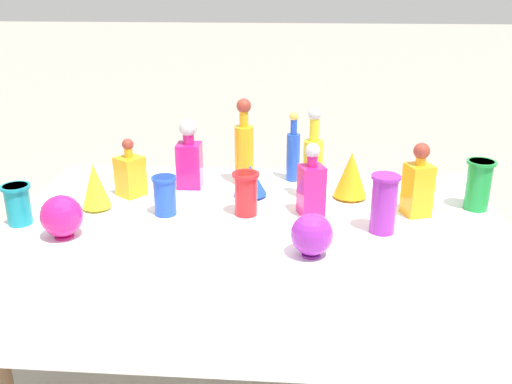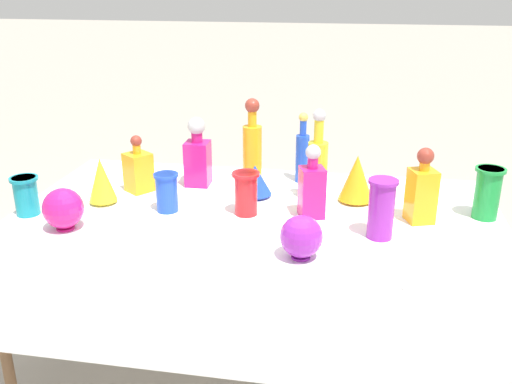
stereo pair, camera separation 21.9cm
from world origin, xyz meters
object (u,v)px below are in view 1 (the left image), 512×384
square_decanter_3 (189,158)px  square_decanter_2 (311,185)px  slender_vase_1 (246,192)px  square_decanter_1 (418,185)px  tall_bottle_1 (293,152)px  square_decanter_0 (130,174)px  round_bowl_1 (62,216)px  tall_bottle_2 (244,148)px  tall_bottle_0 (313,164)px  round_bowl_0 (312,234)px  fluted_vase_1 (95,186)px  slender_vase_4 (479,184)px  slender_vase_2 (165,194)px  slender_vase_0 (384,202)px  fluted_vase_0 (250,180)px  slender_vase_3 (18,203)px  fluted_vase_2 (351,175)px  cardboard_box_behind_left (347,243)px

square_decanter_3 → square_decanter_2: bearing=-27.1°
square_decanter_2 → slender_vase_1: bearing=-174.0°
square_decanter_1 → slender_vase_1: square_decanter_1 is taller
tall_bottle_1 → square_decanter_0: (-0.72, -0.26, -0.04)m
round_bowl_1 → square_decanter_2: bearing=17.6°
tall_bottle_1 → tall_bottle_2: 0.24m
tall_bottle_0 → round_bowl_0: bearing=-91.1°
fluted_vase_1 → tall_bottle_0: bearing=11.5°
square_decanter_3 → slender_vase_4: (1.25, -0.18, -0.03)m
square_decanter_1 → slender_vase_2: size_ratio=1.87×
fluted_vase_1 → round_bowl_1: 0.28m
tall_bottle_2 → tall_bottle_0: bearing=-28.8°
tall_bottle_1 → square_decanter_0: bearing=-160.3°
slender_vase_2 → slender_vase_0: bearing=-7.0°
square_decanter_3 → fluted_vase_0: size_ratio=2.17×
tall_bottle_2 → round_bowl_1: size_ratio=2.46×
square_decanter_2 → round_bowl_1: bearing=-162.4°
round_bowl_1 → slender_vase_1: bearing=21.9°
square_decanter_2 → slender_vase_2: (-0.60, -0.05, -0.04)m
fluted_vase_0 → square_decanter_3: bearing=160.6°
slender_vase_1 → fluted_vase_1: (-0.63, 0.01, 0.01)m
slender_vase_3 → slender_vase_4: bearing=9.0°
fluted_vase_0 → slender_vase_4: bearing=-4.4°
tall_bottle_2 → square_decanter_1: bearing=-23.2°
slender_vase_4 → square_decanter_3: bearing=172.0°
tall_bottle_2 → slender_vase_0: (0.58, -0.50, -0.05)m
tall_bottle_1 → round_bowl_0: 0.79m
slender_vase_4 → round_bowl_1: bearing=-166.1°
fluted_vase_1 → round_bowl_0: size_ratio=1.28×
slender_vase_0 → round_bowl_0: 0.35m
square_decanter_3 → fluted_vase_1: (-0.34, -0.30, -0.03)m
tall_bottle_2 → slender_vase_2: bearing=-126.4°
tall_bottle_2 → slender_vase_4: bearing=-13.2°
square_decanter_0 → slender_vase_3: size_ratio=1.62×
fluted_vase_1 → fluted_vase_2: size_ratio=0.96×
square_decanter_2 → slender_vase_3: (-1.15, -0.19, -0.04)m
fluted_vase_1 → cardboard_box_behind_left: size_ratio=0.36×
square_decanter_2 → round_bowl_0: 0.38m
square_decanter_2 → round_bowl_0: (-0.00, -0.38, -0.04)m
square_decanter_0 → round_bowl_1: (-0.13, -0.45, -0.02)m
square_decanter_3 → slender_vase_0: square_decanter_3 is taller
slender_vase_0 → round_bowl_1: bearing=-173.4°
slender_vase_4 → fluted_vase_1: 1.60m
square_decanter_0 → square_decanter_2: bearing=-11.0°
slender_vase_3 → fluted_vase_1: fluted_vase_1 is taller
slender_vase_4 → fluted_vase_0: (-0.96, 0.07, -0.04)m
square_decanter_1 → slender_vase_2: 1.03m
fluted_vase_1 → round_bowl_1: size_ratio=1.22×
square_decanter_1 → fluted_vase_2: (-0.25, 0.17, -0.02)m
round_bowl_1 → slender_vase_2: bearing=36.5°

